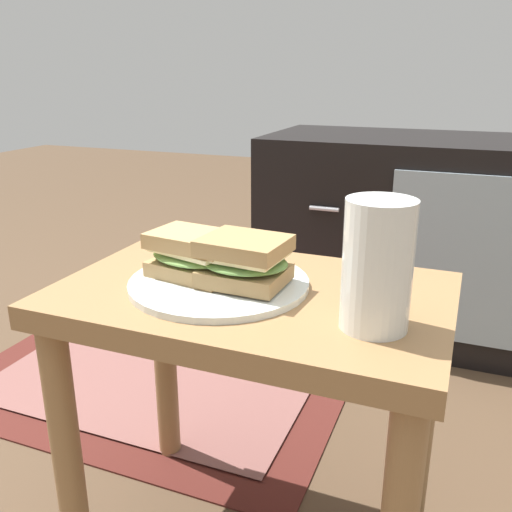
{
  "coord_description": "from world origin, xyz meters",
  "views": [
    {
      "loc": [
        0.28,
        -0.68,
        0.76
      ],
      "look_at": [
        0.01,
        0.0,
        0.51
      ],
      "focal_mm": 38.73,
      "sensor_mm": 36.0,
      "label": 1
    }
  ],
  "objects": [
    {
      "name": "tv_cabinet",
      "position": [
        0.18,
        0.95,
        0.29
      ],
      "size": [
        0.96,
        0.46,
        0.58
      ],
      "color": "black",
      "rests_on": "ground"
    },
    {
      "name": "sandwich_front",
      "position": [
        -0.09,
        -0.01,
        0.5
      ],
      "size": [
        0.15,
        0.11,
        0.07
      ],
      "color": "tan",
      "rests_on": "plate"
    },
    {
      "name": "side_table",
      "position": [
        0.0,
        0.0,
        0.37
      ],
      "size": [
        0.56,
        0.36,
        0.46
      ],
      "color": "olive",
      "rests_on": "ground"
    },
    {
      "name": "area_rug",
      "position": [
        -0.42,
        0.49,
        0.0
      ],
      "size": [
        0.95,
        0.89,
        0.01
      ],
      "color": "#4C1E19",
      "rests_on": "ground"
    },
    {
      "name": "beer_glass",
      "position": [
        0.19,
        -0.06,
        0.54
      ],
      "size": [
        0.08,
        0.08,
        0.16
      ],
      "color": "silver",
      "rests_on": "side_table"
    },
    {
      "name": "sandwich_back",
      "position": [
        -0.01,
        -0.01,
        0.51
      ],
      "size": [
        0.13,
        0.11,
        0.07
      ],
      "color": "#9E7A4C",
      "rests_on": "plate"
    },
    {
      "name": "plate",
      "position": [
        -0.05,
        -0.01,
        0.47
      ],
      "size": [
        0.26,
        0.26,
        0.01
      ],
      "primitive_type": "cylinder",
      "color": "silver",
      "rests_on": "side_table"
    }
  ]
}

